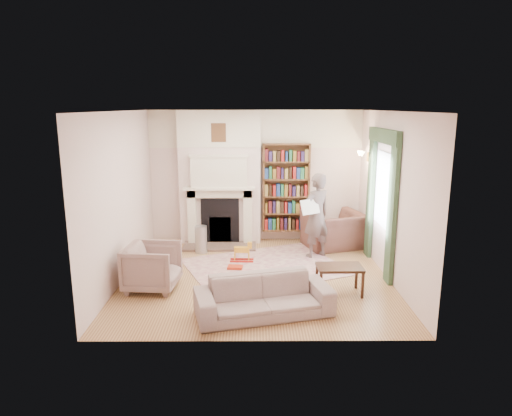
{
  "coord_description": "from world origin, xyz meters",
  "views": [
    {
      "loc": [
        -0.04,
        -7.46,
        2.88
      ],
      "look_at": [
        0.0,
        0.25,
        1.15
      ],
      "focal_mm": 32.0,
      "sensor_mm": 36.0,
      "label": 1
    }
  ],
  "objects_px": {
    "sofa": "(264,296)",
    "rocking_horse": "(242,252)",
    "armchair_reading": "(333,230)",
    "coffee_table": "(339,280)",
    "bookcase": "(286,188)",
    "paraffin_heater": "(201,239)",
    "man_reading": "(316,216)",
    "armchair_left": "(152,267)"
  },
  "relations": [
    {
      "from": "bookcase",
      "to": "sofa",
      "type": "height_order",
      "value": "bookcase"
    },
    {
      "from": "armchair_left",
      "to": "man_reading",
      "type": "height_order",
      "value": "man_reading"
    },
    {
      "from": "sofa",
      "to": "rocking_horse",
      "type": "relative_size",
      "value": 4.29
    },
    {
      "from": "armchair_reading",
      "to": "armchair_left",
      "type": "xyz_separation_m",
      "value": [
        -3.27,
        -2.19,
        0.0
      ]
    },
    {
      "from": "armchair_reading",
      "to": "paraffin_heater",
      "type": "height_order",
      "value": "armchair_reading"
    },
    {
      "from": "armchair_left",
      "to": "coffee_table",
      "type": "height_order",
      "value": "armchair_left"
    },
    {
      "from": "armchair_left",
      "to": "man_reading",
      "type": "relative_size",
      "value": 0.49
    },
    {
      "from": "coffee_table",
      "to": "armchair_left",
      "type": "bearing_deg",
      "value": 174.67
    },
    {
      "from": "armchair_left",
      "to": "coffee_table",
      "type": "distance_m",
      "value": 2.97
    },
    {
      "from": "man_reading",
      "to": "coffee_table",
      "type": "bearing_deg",
      "value": 61.25
    },
    {
      "from": "man_reading",
      "to": "paraffin_heater",
      "type": "distance_m",
      "value": 2.33
    },
    {
      "from": "coffee_table",
      "to": "paraffin_heater",
      "type": "distance_m",
      "value": 3.15
    },
    {
      "from": "rocking_horse",
      "to": "armchair_reading",
      "type": "bearing_deg",
      "value": 26.9
    },
    {
      "from": "bookcase",
      "to": "man_reading",
      "type": "bearing_deg",
      "value": -64.82
    },
    {
      "from": "coffee_table",
      "to": "rocking_horse",
      "type": "relative_size",
      "value": 1.59
    },
    {
      "from": "coffee_table",
      "to": "rocking_horse",
      "type": "bearing_deg",
      "value": 134.85
    },
    {
      "from": "bookcase",
      "to": "man_reading",
      "type": "height_order",
      "value": "bookcase"
    },
    {
      "from": "armchair_reading",
      "to": "rocking_horse",
      "type": "height_order",
      "value": "armchair_reading"
    },
    {
      "from": "rocking_horse",
      "to": "paraffin_heater",
      "type": "bearing_deg",
      "value": 147.57
    },
    {
      "from": "armchair_left",
      "to": "bookcase",
      "type": "bearing_deg",
      "value": -35.49
    },
    {
      "from": "armchair_reading",
      "to": "man_reading",
      "type": "xyz_separation_m",
      "value": [
        -0.45,
        -0.6,
        0.45
      ]
    },
    {
      "from": "bookcase",
      "to": "sofa",
      "type": "relative_size",
      "value": 0.98
    },
    {
      "from": "coffee_table",
      "to": "paraffin_heater",
      "type": "bearing_deg",
      "value": 138.0
    },
    {
      "from": "armchair_reading",
      "to": "sofa",
      "type": "xyz_separation_m",
      "value": [
        -1.51,
        -3.14,
        -0.09
      ]
    },
    {
      "from": "sofa",
      "to": "rocking_horse",
      "type": "bearing_deg",
      "value": 84.97
    },
    {
      "from": "man_reading",
      "to": "rocking_horse",
      "type": "xyz_separation_m",
      "value": [
        -1.43,
        -0.3,
        -0.63
      ]
    },
    {
      "from": "man_reading",
      "to": "paraffin_heater",
      "type": "relative_size",
      "value": 2.99
    },
    {
      "from": "bookcase",
      "to": "rocking_horse",
      "type": "relative_size",
      "value": 4.19
    },
    {
      "from": "man_reading",
      "to": "coffee_table",
      "type": "height_order",
      "value": "man_reading"
    },
    {
      "from": "sofa",
      "to": "paraffin_heater",
      "type": "distance_m",
      "value": 3.04
    },
    {
      "from": "bookcase",
      "to": "armchair_reading",
      "type": "bearing_deg",
      "value": -27.01
    },
    {
      "from": "armchair_left",
      "to": "sofa",
      "type": "relative_size",
      "value": 0.43
    },
    {
      "from": "man_reading",
      "to": "coffee_table",
      "type": "xyz_separation_m",
      "value": [
        0.13,
        -1.79,
        -0.6
      ]
    },
    {
      "from": "bookcase",
      "to": "armchair_reading",
      "type": "distance_m",
      "value": 1.35
    },
    {
      "from": "sofa",
      "to": "man_reading",
      "type": "distance_m",
      "value": 2.81
    },
    {
      "from": "sofa",
      "to": "coffee_table",
      "type": "bearing_deg",
      "value": 17.69
    },
    {
      "from": "armchair_reading",
      "to": "rocking_horse",
      "type": "bearing_deg",
      "value": 8.54
    },
    {
      "from": "paraffin_heater",
      "to": "rocking_horse",
      "type": "height_order",
      "value": "paraffin_heater"
    },
    {
      "from": "paraffin_heater",
      "to": "man_reading",
      "type": "bearing_deg",
      "value": -6.43
    },
    {
      "from": "coffee_table",
      "to": "rocking_horse",
      "type": "distance_m",
      "value": 2.16
    },
    {
      "from": "man_reading",
      "to": "armchair_reading",
      "type": "bearing_deg",
      "value": -159.85
    },
    {
      "from": "armchair_reading",
      "to": "paraffin_heater",
      "type": "xyz_separation_m",
      "value": [
        -2.71,
        -0.35,
        -0.09
      ]
    }
  ]
}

